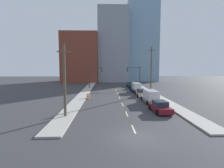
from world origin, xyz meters
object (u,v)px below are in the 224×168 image
utility_pole_left_near (64,81)px  sedan_tan (141,93)px  box_truck_gray (151,97)px  box_truck_navy (136,88)px  traffic_barrel (88,96)px  sedan_black (133,86)px  sedan_maroon (160,107)px  sedan_teal (130,84)px  traffic_signal_right (136,74)px  traffic_signal_left (93,74)px  utility_pole_right_mid (151,70)px

utility_pole_left_near → sedan_tan: size_ratio=1.89×
box_truck_gray → box_truck_navy: (-0.26, 12.56, 0.05)m
traffic_barrel → sedan_black: (10.94, 14.77, 0.20)m
sedan_maroon → box_truck_gray: (0.34, 6.25, 0.30)m
sedan_tan → box_truck_navy: (0.04, 5.97, 0.38)m
traffic_barrel → sedan_teal: sedan_teal is taller
utility_pole_left_near → box_truck_navy: (12.29, 20.84, -3.39)m
box_truck_navy → sedan_tan: bearing=-91.9°
traffic_signal_right → sedan_teal: (-1.16, 3.48, -3.36)m
box_truck_gray → sedan_tan: box_truck_gray is taller
utility_pole_left_near → sedan_black: 29.97m
utility_pole_left_near → box_truck_navy: utility_pole_left_near is taller
traffic_signal_left → traffic_signal_right: size_ratio=1.00×
utility_pole_right_mid → sedan_maroon: 17.15m
sedan_maroon → traffic_signal_right: bearing=83.6°
utility_pole_left_near → sedan_teal: bearing=69.1°
sedan_black → sedan_maroon: bearing=-88.8°
sedan_tan → box_truck_navy: box_truck_navy is taller
traffic_signal_left → sedan_black: (11.20, -2.20, -3.35)m
traffic_signal_right → sedan_teal: bearing=108.5°
utility_pole_left_near → sedan_tan: 19.63m
traffic_signal_left → traffic_barrel: bearing=-89.1°
sedan_maroon → box_truck_gray: 6.26m
traffic_signal_left → sedan_tan: traffic_signal_left is taller
utility_pole_right_mid → sedan_maroon: bearing=-100.2°
traffic_signal_right → traffic_barrel: bearing=-125.7°
traffic_signal_left → utility_pole_right_mid: (13.92, -10.95, 1.37)m
utility_pole_right_mid → traffic_barrel: utility_pole_right_mid is taller
traffic_signal_left → box_truck_gray: size_ratio=1.01×
utility_pole_left_near → sedan_black: (12.42, 27.02, -3.77)m
traffic_signal_left → sedan_tan: 18.41m
traffic_signal_left → sedan_maroon: (11.00, -27.19, -3.32)m
traffic_barrel → box_truck_navy: bearing=38.5°
sedan_teal → sedan_black: bearing=-89.7°
sedan_maroon → box_truck_navy: bearing=86.4°
traffic_barrel → traffic_signal_right: bearing=54.3°
utility_pole_right_mid → sedan_maroon: utility_pole_right_mid is taller
utility_pole_right_mid → sedan_teal: (-2.64, 14.44, -4.73)m
box_truck_gray → utility_pole_right_mid: bearing=73.6°
box_truck_gray → sedan_teal: box_truck_gray is taller
utility_pole_left_near → box_truck_gray: 15.42m
utility_pole_left_near → utility_pole_right_mid: utility_pole_right_mid is taller
traffic_signal_left → sedan_maroon: traffic_signal_left is taller
traffic_signal_right → sedan_tan: 14.81m
box_truck_gray → sedan_tan: 6.61m
traffic_signal_left → traffic_barrel: traffic_signal_left is taller
sedan_maroon → sedan_teal: size_ratio=1.03×
utility_pole_right_mid → utility_pole_left_near: bearing=-129.6°
utility_pole_right_mid → sedan_black: 10.31m
traffic_signal_left → utility_pole_left_near: (-1.22, -29.22, 0.42)m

